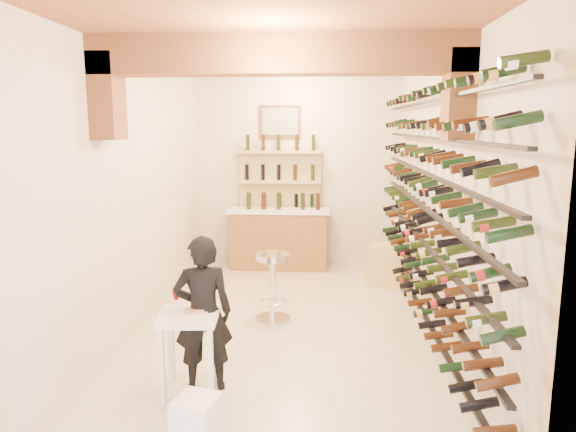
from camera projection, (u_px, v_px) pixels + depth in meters
The scene contains 11 objects.
ground at pixel (286, 327), 6.22m from camera, with size 6.00×6.00×0.00m, color beige.
room_shell at pixel (285, 138), 5.58m from camera, with size 3.52×6.02×3.21m.
wine_rack at pixel (421, 200), 5.86m from camera, with size 0.32×5.70×2.56m.
back_counter at pixel (279, 237), 8.75m from camera, with size 1.70×0.62×1.29m.
back_shelving at pixel (280, 198), 8.88m from camera, with size 1.40×0.31×2.73m.
tasting_table at pixel (189, 328), 4.59m from camera, with size 0.55×0.55×0.91m.
white_stool at pixel (197, 422), 3.88m from camera, with size 0.31×0.31×0.38m, color white.
person at pixel (203, 313), 4.65m from camera, with size 0.52×0.34×1.44m, color black.
chrome_barstool at pixel (273, 282), 6.35m from camera, with size 0.44×0.44×0.85m.
crate_lower at pixel (386, 275), 7.81m from camera, with size 0.56×0.39×0.34m, color tan.
crate_upper at pixel (387, 254), 7.76m from camera, with size 0.51×0.35×0.30m, color tan.
Camera 1 is at (0.39, -5.89, 2.38)m, focal length 32.33 mm.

